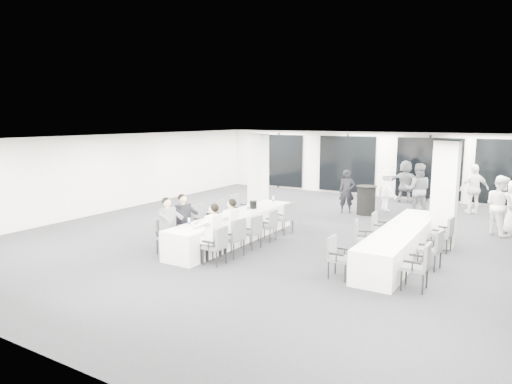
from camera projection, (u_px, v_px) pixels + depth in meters
room at (328, 185)px, 13.70m from camera, size 14.04×16.04×2.84m
column_left at (258, 171)px, 17.35m from camera, size 0.60×0.60×2.80m
column_right at (445, 194)px, 11.91m from camera, size 0.60×0.60×2.80m
banquet_table_main at (235, 228)px, 12.57m from camera, size 0.90×5.00×0.75m
banquet_table_side at (401, 243)px, 11.04m from camera, size 0.90×5.00×0.75m
cocktail_table at (366, 200)px, 16.09m from camera, size 0.73×0.73×1.02m
chair_main_left_near at (165, 234)px, 11.39m from camera, size 0.50×0.54×0.88m
chair_main_left_second at (180, 226)px, 11.88m from camera, size 0.55×0.60×1.03m
chair_main_left_mid at (202, 220)px, 12.67m from camera, size 0.54×0.59×1.00m
chair_main_left_fourth at (224, 214)px, 13.55m from camera, size 0.49×0.55×0.96m
chair_main_left_far at (238, 209)px, 14.21m from camera, size 0.53×0.59×1.02m
chair_main_right_near at (217, 243)px, 10.48m from camera, size 0.46×0.52×0.90m
chair_main_right_second at (235, 235)px, 11.08m from camera, size 0.52×0.57×0.96m
chair_main_right_mid at (253, 230)px, 11.83m from camera, size 0.50×0.54×0.87m
chair_main_right_fourth at (270, 224)px, 12.56m from camera, size 0.45×0.50×0.86m
chair_main_right_far at (285, 216)px, 13.35m from camera, size 0.55×0.59×0.93m
chair_side_left_near at (337, 254)px, 9.67m from camera, size 0.45×0.51×0.88m
chair_side_left_mid at (362, 237)px, 11.05m from camera, size 0.57×0.59×0.92m
chair_side_left_far at (379, 226)px, 12.28m from camera, size 0.45×0.50×0.86m
chair_side_right_near at (420, 264)px, 8.92m from camera, size 0.49×0.55×0.96m
chair_side_right_mid at (433, 247)px, 10.18m from camera, size 0.52×0.56×0.90m
chair_side_right_far at (445, 232)px, 11.51m from camera, size 0.51×0.55×0.90m
seated_guest_a at (170, 223)px, 11.26m from camera, size 0.50×0.38×1.44m
seated_guest_b at (185, 218)px, 11.76m from camera, size 0.50×0.38×1.44m
seated_guest_c at (211, 230)px, 10.51m from camera, size 0.50×0.38×1.44m
seated_guest_d at (229, 224)px, 11.13m from camera, size 0.50×0.38×1.44m
standing_guest_a at (347, 189)px, 16.33m from camera, size 0.80×0.75×1.75m
standing_guest_b at (418, 186)px, 15.81m from camera, size 1.11×0.80×2.09m
standing_guest_c at (387, 187)px, 16.72m from camera, size 1.22×1.16×1.73m
standing_guest_d at (474, 186)px, 16.25m from camera, size 1.34×1.18×1.99m
standing_guest_f at (406, 179)px, 18.36m from camera, size 1.83×0.82×1.94m
standing_guest_g at (266, 176)px, 20.09m from camera, size 0.73×0.65×1.72m
standing_guest_h at (500, 202)px, 13.16m from camera, size 1.10×1.07×1.98m
ice_bucket_near at (211, 217)px, 11.51m from camera, size 0.24×0.24×0.28m
ice_bucket_far at (253, 205)px, 13.35m from camera, size 0.21×0.21×0.23m
water_bottle_a at (189, 222)px, 11.14m from camera, size 0.07×0.07×0.21m
water_bottle_b at (248, 207)px, 12.98m from camera, size 0.08×0.08×0.24m
water_bottle_c at (273, 200)px, 14.16m from camera, size 0.08×0.08×0.24m
plate_a at (197, 224)px, 11.35m from camera, size 0.21×0.21×0.03m
plate_b at (196, 228)px, 10.90m from camera, size 0.21×0.21×0.03m
plate_c at (230, 216)px, 12.28m from camera, size 0.18×0.18×0.03m
wine_glass at (193, 224)px, 10.66m from camera, size 0.08×0.08×0.22m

